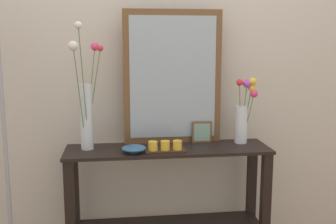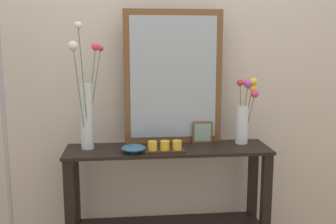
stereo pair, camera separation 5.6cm
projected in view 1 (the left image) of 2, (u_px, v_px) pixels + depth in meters
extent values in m
cube|color=beige|center=(162.00, 53.00, 2.71)|extent=(6.40, 0.08, 2.70)
cube|color=black|center=(168.00, 149.00, 2.52)|extent=(1.27, 0.34, 0.02)
cube|color=black|center=(71.00, 222.00, 2.38)|extent=(0.06, 0.06, 0.75)
cube|color=black|center=(265.00, 211.00, 2.53)|extent=(0.06, 0.06, 0.75)
cube|color=black|center=(75.00, 204.00, 2.64)|extent=(0.06, 0.06, 0.75)
cube|color=black|center=(251.00, 196.00, 2.79)|extent=(0.06, 0.06, 0.75)
cube|color=brown|center=(173.00, 77.00, 2.59)|extent=(0.63, 0.03, 0.86)
cube|color=#9EADB7|center=(173.00, 78.00, 2.58)|extent=(0.55, 0.00, 0.78)
cylinder|color=silver|center=(86.00, 117.00, 2.46)|extent=(0.08, 0.08, 0.40)
cylinder|color=#4C753D|center=(93.00, 98.00, 2.46)|extent=(0.11, 0.04, 0.60)
sphere|color=red|center=(100.00, 48.00, 2.43)|extent=(0.04, 0.04, 0.04)
cylinder|color=#4C753D|center=(90.00, 96.00, 2.48)|extent=(0.08, 0.09, 0.61)
sphere|color=#EA4275|center=(95.00, 47.00, 2.48)|extent=(0.05, 0.05, 0.05)
cylinder|color=#4C753D|center=(80.00, 98.00, 2.37)|extent=(0.05, 0.13, 0.61)
sphere|color=silver|center=(73.00, 46.00, 2.25)|extent=(0.06, 0.06, 0.06)
cylinder|color=#4C753D|center=(84.00, 89.00, 2.36)|extent=(0.03, 0.13, 0.73)
sphere|color=silver|center=(78.00, 25.00, 2.23)|extent=(0.04, 0.04, 0.04)
cylinder|color=silver|center=(241.00, 124.00, 2.63)|extent=(0.08, 0.08, 0.25)
cylinder|color=#4C753D|center=(244.00, 112.00, 2.61)|extent=(0.03, 0.04, 0.37)
sphere|color=#B24CB7|center=(247.00, 84.00, 2.56)|extent=(0.05, 0.05, 0.05)
cylinder|color=#4C753D|center=(240.00, 112.00, 2.60)|extent=(0.03, 0.04, 0.38)
sphere|color=red|center=(240.00, 82.00, 2.55)|extent=(0.04, 0.04, 0.04)
cylinder|color=#4C753D|center=(246.00, 114.00, 2.60)|extent=(0.06, 0.02, 0.34)
sphere|color=yellow|center=(252.00, 88.00, 2.57)|extent=(0.05, 0.05, 0.05)
cylinder|color=#4C753D|center=(247.00, 111.00, 2.59)|extent=(0.06, 0.03, 0.39)
sphere|color=yellow|center=(253.00, 81.00, 2.55)|extent=(0.05, 0.05, 0.05)
cylinder|color=#4C753D|center=(248.00, 117.00, 2.60)|extent=(0.06, 0.04, 0.31)
sphere|color=#EA4275|center=(254.00, 94.00, 2.56)|extent=(0.05, 0.05, 0.05)
cube|color=#382316|center=(165.00, 151.00, 2.43)|extent=(0.24, 0.09, 0.01)
cylinder|color=gold|center=(153.00, 146.00, 2.41)|extent=(0.06, 0.06, 0.05)
cylinder|color=gold|center=(165.00, 145.00, 2.42)|extent=(0.06, 0.06, 0.05)
cylinder|color=gold|center=(177.00, 145.00, 2.43)|extent=(0.06, 0.06, 0.05)
cube|color=brown|center=(202.00, 132.00, 2.64)|extent=(0.13, 0.01, 0.14)
cube|color=#7EA290|center=(202.00, 132.00, 2.64)|extent=(0.11, 0.00, 0.12)
cylinder|color=#2D5B84|center=(134.00, 152.00, 2.41)|extent=(0.06, 0.06, 0.01)
ellipsoid|color=#2D5B84|center=(134.00, 148.00, 2.41)|extent=(0.15, 0.15, 0.04)
cylinder|color=#9E9EA3|center=(5.00, 141.00, 2.29)|extent=(0.02, 0.02, 1.70)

